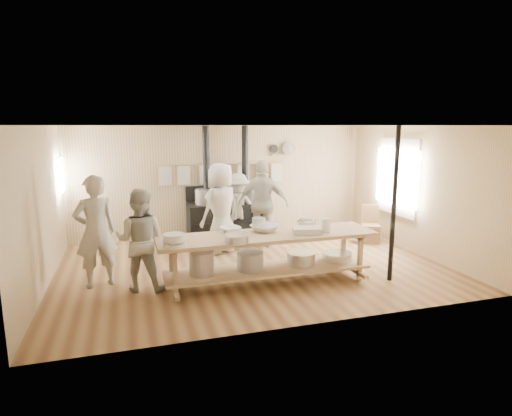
{
  "coord_description": "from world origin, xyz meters",
  "views": [
    {
      "loc": [
        -2.14,
        -7.35,
        2.6
      ],
      "look_at": [
        0.13,
        0.2,
        1.07
      ],
      "focal_mm": 30.0,
      "sensor_mm": 36.0,
      "label": 1
    }
  ],
  "objects_px": {
    "stove": "(227,217)",
    "cook_by_window": "(238,208)",
    "cook_far_left": "(96,232)",
    "prep_table": "(267,253)",
    "cook_right": "(263,204)",
    "roasting_pan": "(307,230)",
    "cook_center": "(221,208)",
    "cook_left": "(140,240)",
    "chair": "(370,232)"
  },
  "relations": [
    {
      "from": "stove",
      "to": "cook_by_window",
      "type": "bearing_deg",
      "value": -62.1
    },
    {
      "from": "cook_far_left",
      "to": "prep_table",
      "type": "bearing_deg",
      "value": 149.83
    },
    {
      "from": "stove",
      "to": "cook_by_window",
      "type": "xyz_separation_m",
      "value": [
        0.18,
        -0.35,
        0.26
      ]
    },
    {
      "from": "cook_right",
      "to": "roasting_pan",
      "type": "height_order",
      "value": "cook_right"
    },
    {
      "from": "cook_right",
      "to": "roasting_pan",
      "type": "distance_m",
      "value": 2.32
    },
    {
      "from": "cook_center",
      "to": "cook_left",
      "type": "bearing_deg",
      "value": 15.5
    },
    {
      "from": "stove",
      "to": "cook_right",
      "type": "relative_size",
      "value": 1.38
    },
    {
      "from": "cook_left",
      "to": "cook_by_window",
      "type": "relative_size",
      "value": 1.05
    },
    {
      "from": "stove",
      "to": "chair",
      "type": "xyz_separation_m",
      "value": [
        3.02,
        -1.25,
        -0.27
      ]
    },
    {
      "from": "cook_left",
      "to": "cook_by_window",
      "type": "distance_m",
      "value": 3.21
    },
    {
      "from": "stove",
      "to": "cook_left",
      "type": "xyz_separation_m",
      "value": [
        -2.01,
        -2.69,
        0.3
      ]
    },
    {
      "from": "stove",
      "to": "cook_center",
      "type": "height_order",
      "value": "stove"
    },
    {
      "from": "cook_by_window",
      "to": "roasting_pan",
      "type": "distance_m",
      "value": 2.85
    },
    {
      "from": "cook_left",
      "to": "roasting_pan",
      "type": "height_order",
      "value": "cook_left"
    },
    {
      "from": "cook_far_left",
      "to": "roasting_pan",
      "type": "height_order",
      "value": "cook_far_left"
    },
    {
      "from": "cook_right",
      "to": "chair",
      "type": "height_order",
      "value": "cook_right"
    },
    {
      "from": "cook_far_left",
      "to": "cook_by_window",
      "type": "bearing_deg",
      "value": -161.17
    },
    {
      "from": "cook_left",
      "to": "cook_right",
      "type": "distance_m",
      "value": 3.21
    },
    {
      "from": "roasting_pan",
      "to": "chair",
      "type": "bearing_deg",
      "value": 38.71
    },
    {
      "from": "cook_far_left",
      "to": "cook_by_window",
      "type": "distance_m",
      "value": 3.49
    },
    {
      "from": "cook_far_left",
      "to": "cook_center",
      "type": "bearing_deg",
      "value": -166.85
    },
    {
      "from": "prep_table",
      "to": "cook_right",
      "type": "distance_m",
      "value": 2.3
    },
    {
      "from": "cook_center",
      "to": "roasting_pan",
      "type": "xyz_separation_m",
      "value": [
        0.99,
        -2.12,
        -0.03
      ]
    },
    {
      "from": "prep_table",
      "to": "cook_right",
      "type": "xyz_separation_m",
      "value": [
        0.62,
        2.17,
        0.42
      ]
    },
    {
      "from": "cook_far_left",
      "to": "cook_by_window",
      "type": "xyz_separation_m",
      "value": [
        2.87,
        1.98,
        -0.14
      ]
    },
    {
      "from": "stove",
      "to": "cook_far_left",
      "type": "relative_size",
      "value": 1.41
    },
    {
      "from": "cook_center",
      "to": "chair",
      "type": "relative_size",
      "value": 2.23
    },
    {
      "from": "cook_right",
      "to": "chair",
      "type": "distance_m",
      "value": 2.53
    },
    {
      "from": "prep_table",
      "to": "cook_far_left",
      "type": "height_order",
      "value": "cook_far_left"
    },
    {
      "from": "chair",
      "to": "roasting_pan",
      "type": "xyz_separation_m",
      "value": [
        -2.38,
        -1.91,
        0.65
      ]
    },
    {
      "from": "cook_by_window",
      "to": "cook_far_left",
      "type": "bearing_deg",
      "value": -142.97
    },
    {
      "from": "cook_left",
      "to": "cook_right",
      "type": "height_order",
      "value": "cook_right"
    },
    {
      "from": "prep_table",
      "to": "cook_left",
      "type": "height_order",
      "value": "cook_left"
    },
    {
      "from": "prep_table",
      "to": "roasting_pan",
      "type": "distance_m",
      "value": 0.76
    },
    {
      "from": "roasting_pan",
      "to": "stove",
      "type": "bearing_deg",
      "value": 101.37
    },
    {
      "from": "cook_far_left",
      "to": "cook_center",
      "type": "height_order",
      "value": "cook_center"
    },
    {
      "from": "stove",
      "to": "cook_right",
      "type": "bearing_deg",
      "value": -53.86
    },
    {
      "from": "stove",
      "to": "cook_right",
      "type": "distance_m",
      "value": 1.13
    },
    {
      "from": "prep_table",
      "to": "cook_far_left",
      "type": "relative_size",
      "value": 1.96
    },
    {
      "from": "cook_center",
      "to": "prep_table",
      "type": "bearing_deg",
      "value": 70.59
    },
    {
      "from": "cook_center",
      "to": "cook_by_window",
      "type": "distance_m",
      "value": 0.89
    },
    {
      "from": "cook_right",
      "to": "cook_far_left",
      "type": "bearing_deg",
      "value": 47.66
    },
    {
      "from": "prep_table",
      "to": "cook_center",
      "type": "distance_m",
      "value": 2.05
    },
    {
      "from": "prep_table",
      "to": "cook_by_window",
      "type": "relative_size",
      "value": 2.31
    },
    {
      "from": "cook_right",
      "to": "cook_by_window",
      "type": "height_order",
      "value": "cook_right"
    },
    {
      "from": "cook_far_left",
      "to": "cook_right",
      "type": "relative_size",
      "value": 0.98
    },
    {
      "from": "cook_by_window",
      "to": "roasting_pan",
      "type": "height_order",
      "value": "cook_by_window"
    },
    {
      "from": "prep_table",
      "to": "cook_center",
      "type": "height_order",
      "value": "cook_center"
    },
    {
      "from": "cook_center",
      "to": "cook_right",
      "type": "xyz_separation_m",
      "value": [
        0.97,
        0.2,
        0.01
      ]
    },
    {
      "from": "cook_center",
      "to": "roasting_pan",
      "type": "height_order",
      "value": "cook_center"
    }
  ]
}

